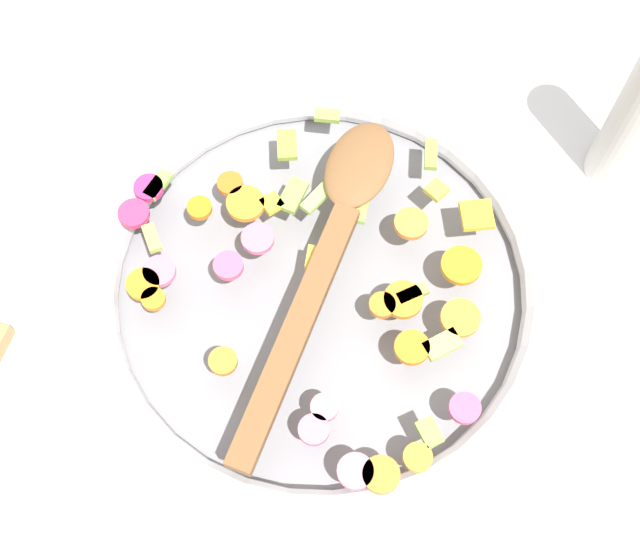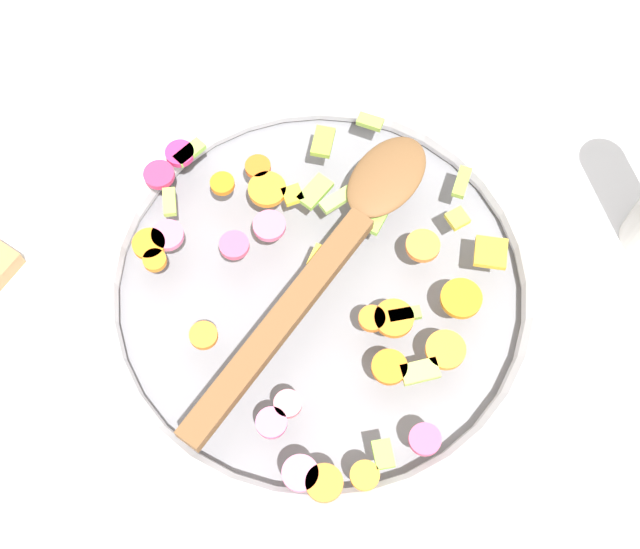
% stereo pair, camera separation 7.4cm
% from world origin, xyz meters
% --- Properties ---
extents(ground_plane, '(4.00, 4.00, 0.00)m').
position_xyz_m(ground_plane, '(0.00, 0.00, 0.00)').
color(ground_plane, silver).
extents(skillet, '(0.45, 0.45, 0.05)m').
position_xyz_m(skillet, '(0.00, 0.00, 0.02)').
color(skillet, slate).
rests_on(skillet, ground_plane).
extents(chopped_vegetables, '(0.32, 0.35, 0.01)m').
position_xyz_m(chopped_vegetables, '(-0.00, -0.00, 0.05)').
color(chopped_vegetables, orange).
rests_on(chopped_vegetables, skillet).
extents(wooden_spoon, '(0.33, 0.06, 0.01)m').
position_xyz_m(wooden_spoon, '(0.02, -0.00, 0.06)').
color(wooden_spoon, brown).
rests_on(wooden_spoon, chopped_vegetables).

